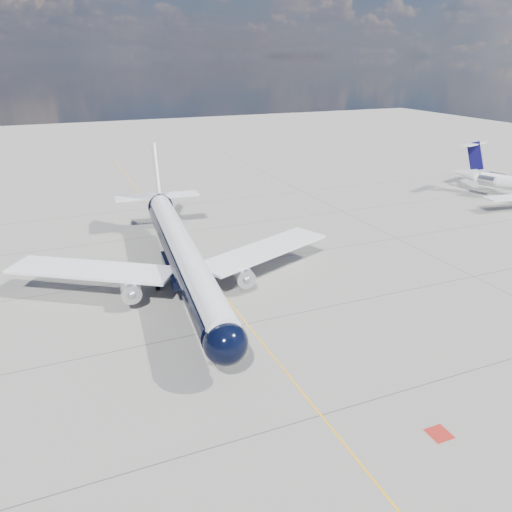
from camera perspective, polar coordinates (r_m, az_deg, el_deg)
The scene contains 4 objects.
ground at distance 67.97m, azimuth -7.35°, elevation 0.01°, with size 320.00×320.00×0.00m, color gray.
taxiway_centerline at distance 63.51m, azimuth -6.10°, elevation -1.54°, with size 0.16×160.00×0.01m, color #FFAD0D.
red_marking at distance 40.05m, azimuth 20.19°, elevation -18.52°, with size 1.60×1.60×0.01m, color maroon.
main_airliner at distance 58.05m, azimuth -8.51°, elevation 0.53°, with size 38.45×46.99×13.57m.
Camera 1 is at (-16.29, -31.04, 25.07)m, focal length 35.00 mm.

